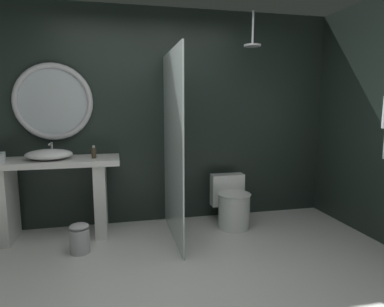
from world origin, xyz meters
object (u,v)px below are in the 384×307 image
(tumbler_cup, at_px, (2,156))
(toilet, at_px, (232,204))
(rain_shower_head, at_px, (253,42))
(soap_dispenser, at_px, (94,153))
(round_wall_mirror, at_px, (53,102))
(vessel_sink, at_px, (49,154))
(waste_bin, at_px, (80,238))

(tumbler_cup, distance_m, toilet, 2.62)
(toilet, bearing_deg, tumbler_cup, 176.18)
(tumbler_cup, height_order, rain_shower_head, rain_shower_head)
(soap_dispenser, bearing_deg, tumbler_cup, 174.02)
(round_wall_mirror, bearing_deg, tumbler_cup, -158.73)
(rain_shower_head, bearing_deg, round_wall_mirror, 170.21)
(vessel_sink, height_order, soap_dispenser, vessel_sink)
(soap_dispenser, xyz_separation_m, round_wall_mirror, (-0.43, 0.30, 0.55))
(vessel_sink, xyz_separation_m, soap_dispenser, (0.46, -0.02, 0.01))
(round_wall_mirror, relative_size, rain_shower_head, 2.23)
(tumbler_cup, relative_size, waste_bin, 0.30)
(soap_dispenser, height_order, waste_bin, soap_dispenser)
(rain_shower_head, height_order, toilet, rain_shower_head)
(vessel_sink, relative_size, soap_dispenser, 3.43)
(waste_bin, bearing_deg, toilet, 12.19)
(waste_bin, bearing_deg, vessel_sink, 124.92)
(rain_shower_head, bearing_deg, vessel_sink, 177.40)
(tumbler_cup, height_order, waste_bin, tumbler_cup)
(tumbler_cup, distance_m, soap_dispenser, 0.95)
(round_wall_mirror, xyz_separation_m, waste_bin, (0.29, -0.74, -1.34))
(soap_dispenser, xyz_separation_m, toilet, (1.58, -0.07, -0.67))
(vessel_sink, bearing_deg, waste_bin, -55.08)
(tumbler_cup, relative_size, rain_shower_head, 0.23)
(tumbler_cup, relative_size, round_wall_mirror, 0.10)
(tumbler_cup, bearing_deg, rain_shower_head, -3.86)
(vessel_sink, xyz_separation_m, rain_shower_head, (2.25, -0.10, 1.23))
(soap_dispenser, relative_size, round_wall_mirror, 0.16)
(rain_shower_head, bearing_deg, waste_bin, -169.52)
(toilet, xyz_separation_m, waste_bin, (-1.72, -0.37, -0.12))
(soap_dispenser, bearing_deg, toilet, -2.52)
(soap_dispenser, distance_m, round_wall_mirror, 0.76)
(vessel_sink, relative_size, rain_shower_head, 1.25)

